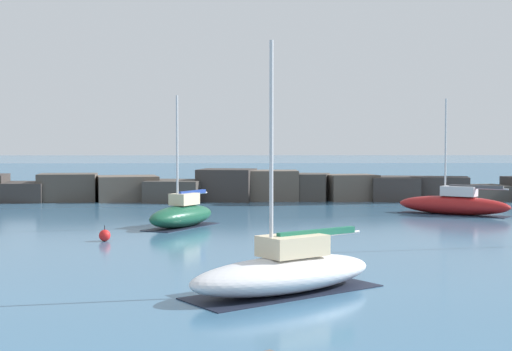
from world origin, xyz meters
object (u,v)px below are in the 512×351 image
at_px(sailboat_moored_0, 285,272).
at_px(sailboat_moored_2, 454,204).
at_px(mooring_buoy_far_side, 105,235).
at_px(sailboat_moored_3, 182,214).

xyz_separation_m(sailboat_moored_0, sailboat_moored_2, (12.75, 24.13, 0.06)).
relative_size(sailboat_moored_0, mooring_buoy_far_side, 10.32).
bearing_deg(sailboat_moored_2, mooring_buoy_far_side, -149.22).
distance_m(sailboat_moored_0, sailboat_moored_2, 27.29).
bearing_deg(sailboat_moored_0, sailboat_moored_3, 104.31).
bearing_deg(sailboat_moored_2, sailboat_moored_0, -117.86).
distance_m(sailboat_moored_0, mooring_buoy_far_side, 14.22).
relative_size(sailboat_moored_0, sailboat_moored_3, 1.06).
xyz_separation_m(sailboat_moored_2, mooring_buoy_far_side, (-20.49, -12.21, -0.43)).
height_order(sailboat_moored_2, sailboat_moored_3, sailboat_moored_2).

